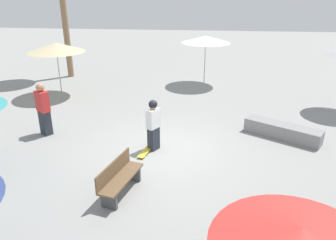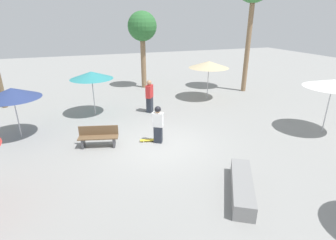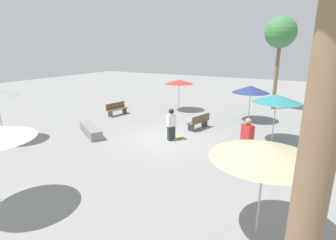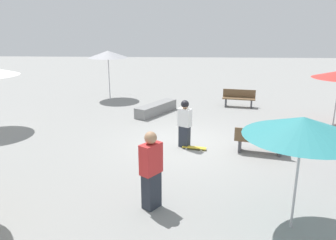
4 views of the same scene
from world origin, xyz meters
name	(u,v)px [view 3 (image 3 of 4)]	position (x,y,z in m)	size (l,w,h in m)	color
ground_plane	(166,139)	(0.00, 0.00, 0.00)	(60.00, 60.00, 0.00)	gray
skater_main	(171,123)	(0.02, 0.29, 0.87)	(0.49, 0.43, 1.62)	#282D38
skateboard	(178,138)	(-0.31, 0.50, 0.06)	(0.82, 0.38, 0.07)	gold
concrete_ledge	(91,130)	(1.33, -3.89, 0.24)	(1.80, 2.46, 0.48)	gray
bench_near	(117,109)	(-2.67, -5.42, 0.43)	(1.65, 0.73, 0.85)	#47474C
bench_far	(199,122)	(-2.39, 0.77, 0.43)	(1.66, 0.82, 0.85)	#47474C
shade_umbrella_navy	(251,89)	(-5.57, 2.85, 2.02)	(2.29, 2.29, 2.24)	#B7B7BC
shade_umbrella_tan	(265,150)	(5.01, 5.39, 2.22)	(2.54, 2.54, 2.43)	#B7B7BC
shade_umbrella_red	(179,82)	(-6.01, -2.32, 2.12)	(2.11, 2.11, 2.27)	#B7B7BC
shade_umbrella_teal	(277,98)	(-2.19, 4.75, 2.17)	(2.24, 2.24, 2.36)	#B7B7BC
palm_tree_center_left	(281,34)	(-9.94, 3.72, 5.45)	(2.20, 2.20, 6.65)	brown
bystander_watching	(247,140)	(0.75, 4.13, 0.91)	(0.52, 0.56, 1.81)	#282D38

